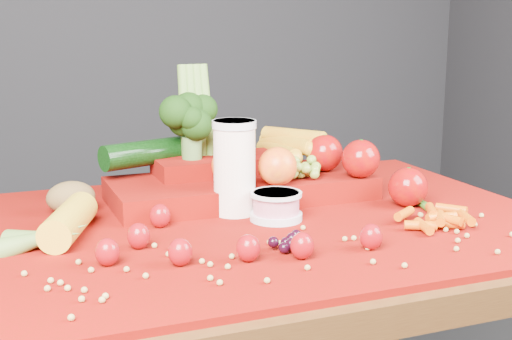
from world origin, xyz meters
name	(u,v)px	position (x,y,z in m)	size (l,w,h in m)	color
table	(260,275)	(0.00, 0.00, 0.66)	(1.10, 0.80, 0.75)	#361D0C
red_cloth	(260,223)	(0.00, 0.00, 0.76)	(1.05, 0.75, 0.01)	#700305
milk_glass	(234,164)	(-0.03, 0.05, 0.86)	(0.08, 0.08, 0.18)	white
yogurt_bowl	(276,205)	(0.03, -0.01, 0.79)	(0.10, 0.10, 0.05)	silver
strawberry_scatter	(215,238)	(-0.13, -0.15, 0.79)	(0.44, 0.28, 0.05)	#8F0804
dark_grape_cluster	(289,242)	(-0.02, -0.18, 0.78)	(0.06, 0.05, 0.03)	black
soybean_scatter	(308,251)	(0.00, -0.20, 0.77)	(0.84, 0.24, 0.01)	tan
corn_ear	(52,232)	(-0.37, -0.01, 0.78)	(0.23, 0.26, 0.06)	yellow
potato	(71,198)	(-0.31, 0.17, 0.79)	(0.09, 0.07, 0.06)	brown
baby_carrot_pile	(437,217)	(0.27, -0.15, 0.78)	(0.17, 0.17, 0.03)	#CB5207
green_bean_pile	(416,201)	(0.33, -0.01, 0.77)	(0.14, 0.12, 0.01)	#2B5C15
produce_mound	(250,169)	(0.04, 0.15, 0.82)	(0.59, 0.36, 0.27)	#700305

